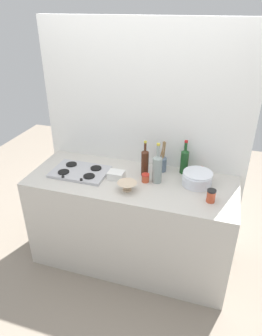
% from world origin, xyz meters
% --- Properties ---
extents(ground_plane, '(6.00, 6.00, 0.00)m').
position_xyz_m(ground_plane, '(0.00, 0.00, 0.00)').
color(ground_plane, gray).
rests_on(ground_plane, ground).
extents(counter_block, '(1.80, 0.70, 0.90)m').
position_xyz_m(counter_block, '(0.00, 0.00, 0.45)').
color(counter_block, beige).
rests_on(counter_block, ground).
extents(backsplash_panel, '(1.90, 0.06, 2.16)m').
position_xyz_m(backsplash_panel, '(0.00, 0.38, 1.08)').
color(backsplash_panel, white).
rests_on(backsplash_panel, ground).
extents(stovetop_hob, '(0.49, 0.33, 0.04)m').
position_xyz_m(stovetop_hob, '(-0.47, -0.01, 0.91)').
color(stovetop_hob, '#B2B2B7').
rests_on(stovetop_hob, counter_block).
extents(plate_stack, '(0.25, 0.25, 0.11)m').
position_xyz_m(plate_stack, '(0.55, 0.10, 0.96)').
color(plate_stack, white).
rests_on(plate_stack, counter_block).
extents(wine_bottle_leftmost, '(0.07, 0.07, 0.32)m').
position_xyz_m(wine_bottle_leftmost, '(0.09, 0.13, 1.03)').
color(wine_bottle_leftmost, '#472314').
rests_on(wine_bottle_leftmost, counter_block).
extents(wine_bottle_mid_left, '(0.08, 0.08, 0.36)m').
position_xyz_m(wine_bottle_mid_left, '(0.22, 0.04, 1.03)').
color(wine_bottle_mid_left, gray).
rests_on(wine_bottle_mid_left, counter_block).
extents(wine_bottle_mid_right, '(0.07, 0.07, 0.31)m').
position_xyz_m(wine_bottle_mid_right, '(0.41, 0.27, 1.02)').
color(wine_bottle_mid_right, '#19471E').
rests_on(wine_bottle_mid_right, counter_block).
extents(mixing_bowl, '(0.16, 0.16, 0.07)m').
position_xyz_m(mixing_bowl, '(0.02, -0.16, 0.94)').
color(mixing_bowl, beige).
rests_on(mixing_bowl, counter_block).
extents(butter_dish, '(0.14, 0.11, 0.07)m').
position_xyz_m(butter_dish, '(-0.13, -0.01, 0.93)').
color(butter_dish, white).
rests_on(butter_dish, counter_block).
extents(utensil_crock, '(0.10, 0.10, 0.29)m').
position_xyz_m(utensil_crock, '(0.21, 0.25, 0.97)').
color(utensil_crock, slate).
rests_on(utensil_crock, counter_block).
extents(condiment_jar_front, '(0.06, 0.06, 0.08)m').
position_xyz_m(condiment_jar_front, '(0.56, 0.26, 0.94)').
color(condiment_jar_front, '#9E998C').
rests_on(condiment_jar_front, counter_block).
extents(condiment_jar_rear, '(0.07, 0.07, 0.07)m').
position_xyz_m(condiment_jar_rear, '(0.12, 0.02, 0.94)').
color(condiment_jar_rear, '#C64C2D').
rests_on(condiment_jar_rear, counter_block).
extents(condiment_jar_spare, '(0.07, 0.07, 0.10)m').
position_xyz_m(condiment_jar_spare, '(0.68, -0.12, 0.95)').
color(condiment_jar_spare, '#C64C2D').
rests_on(condiment_jar_spare, counter_block).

